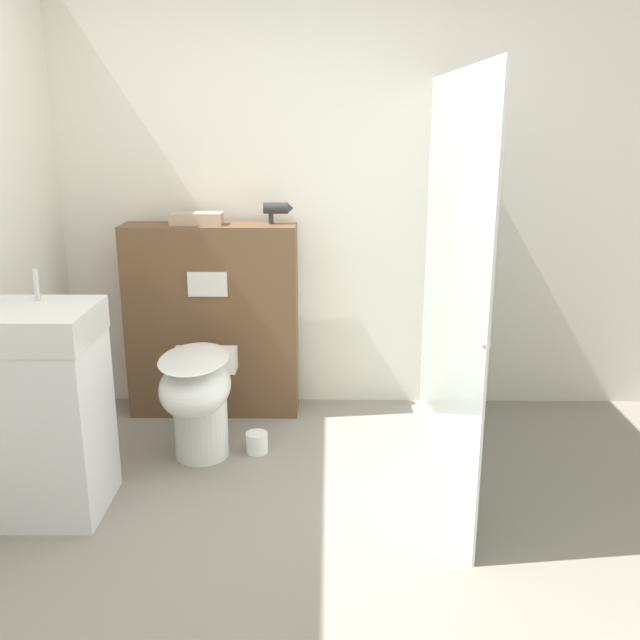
% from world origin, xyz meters
% --- Properties ---
extents(ground_plane, '(12.00, 12.00, 0.00)m').
position_xyz_m(ground_plane, '(0.00, 0.00, 0.00)').
color(ground_plane, gray).
extents(wall_back, '(8.00, 0.06, 2.50)m').
position_xyz_m(wall_back, '(0.00, 1.84, 1.25)').
color(wall_back, silver).
rests_on(wall_back, ground_plane).
extents(partition_panel, '(0.98, 0.25, 1.12)m').
position_xyz_m(partition_panel, '(-0.47, 1.64, 0.56)').
color(partition_panel, brown).
rests_on(partition_panel, ground_plane).
extents(shower_glass, '(0.04, 1.70, 1.91)m').
position_xyz_m(shower_glass, '(0.78, 0.96, 0.95)').
color(shower_glass, silver).
rests_on(shower_glass, ground_plane).
extents(toilet, '(0.35, 0.63, 0.58)m').
position_xyz_m(toilet, '(-0.45, 1.02, 0.35)').
color(toilet, white).
rests_on(toilet, ground_plane).
extents(sink_vanity, '(0.54, 0.46, 1.08)m').
position_xyz_m(sink_vanity, '(-1.06, 0.53, 0.47)').
color(sink_vanity, white).
rests_on(sink_vanity, ground_plane).
extents(hair_drier, '(0.17, 0.06, 0.12)m').
position_xyz_m(hair_drier, '(-0.09, 1.67, 1.21)').
color(hair_drier, '#2D2D33').
rests_on(hair_drier, partition_panel).
extents(folded_towel, '(0.29, 0.13, 0.07)m').
position_xyz_m(folded_towel, '(-0.53, 1.64, 1.16)').
color(folded_towel, tan).
rests_on(folded_towel, partition_panel).
extents(spare_toilet_roll, '(0.11, 0.11, 0.11)m').
position_xyz_m(spare_toilet_roll, '(-0.17, 1.09, 0.05)').
color(spare_toilet_roll, white).
rests_on(spare_toilet_roll, ground_plane).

